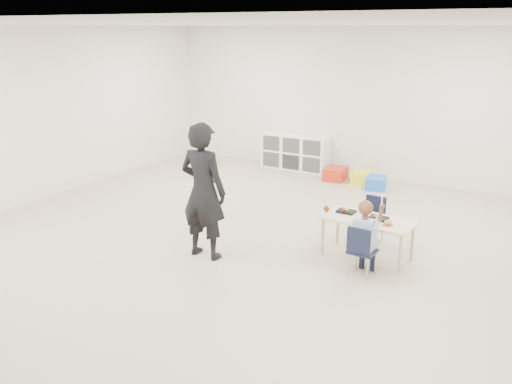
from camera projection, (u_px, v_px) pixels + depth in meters
The scene contains 16 objects.
room at pixel (227, 146), 6.53m from camera, with size 9.00×9.02×2.80m.
table at pixel (367, 238), 6.73m from camera, with size 1.15×0.62×0.52m.
chair_near at pixel (362, 250), 6.24m from camera, with size 0.30×0.28×0.62m, color black, non-canonical shape.
chair_far at pixel (371, 221), 7.20m from camera, with size 0.30×0.28×0.62m, color black, non-canonical shape.
child at pixel (363, 236), 6.19m from camera, with size 0.41×0.41×0.97m, color #A1BEDA, non-canonical shape.
lunch_tray_near at pixel (378, 218), 6.63m from camera, with size 0.22×0.16×0.03m, color black.
lunch_tray_far at pixel (346, 211), 6.87m from camera, with size 0.22×0.16×0.03m, color black.
milk_carton at pixel (363, 218), 6.54m from camera, with size 0.07×0.07×0.10m, color white.
bread_roll at pixel (388, 223), 6.43m from camera, with size 0.09×0.09×0.07m, color tan.
apple_near at pixel (362, 213), 6.74m from camera, with size 0.07×0.07×0.07m, color maroon.
apple_far at pixel (326, 209), 6.91m from camera, with size 0.07×0.07×0.07m, color maroon.
cubby_shelf at pixel (295, 152), 10.95m from camera, with size 1.40×0.40×0.70m, color white.
adult at pixel (203, 191), 6.61m from camera, with size 0.62×0.41×1.71m, color black.
bin_red at pixel (335, 174), 10.23m from camera, with size 0.37×0.48×0.23m, color red.
bin_yellow at pixel (362, 177), 10.03m from camera, with size 0.34×0.44×0.21m, color yellow.
bin_blue at pixel (376, 183), 9.67m from camera, with size 0.34×0.44×0.21m, color blue.
Camera 1 is at (3.56, -5.34, 2.78)m, focal length 38.00 mm.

